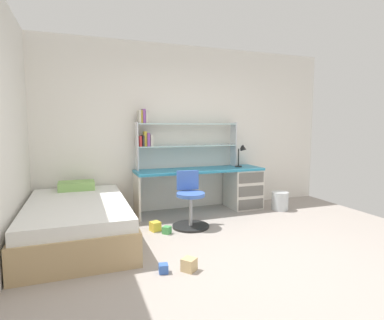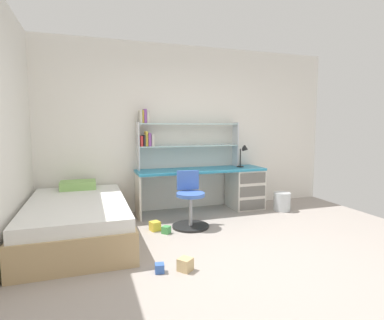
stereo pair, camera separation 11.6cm
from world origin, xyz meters
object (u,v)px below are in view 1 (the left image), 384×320
object	(u,v)px
bookshelf_hutch	(174,136)
desk_lamp	(243,152)
toy_block_yellow_3	(155,226)
desk	(231,185)
bed_platform	(77,221)
waste_bin	(280,201)
toy_block_green_0	(167,230)
swivel_chair	(190,205)
toy_block_natural_1	(189,265)
toy_block_blue_2	(163,268)

from	to	relation	value
bookshelf_hutch	desk_lamp	xyz separation A→B (m)	(1.19, -0.18, -0.29)
toy_block_yellow_3	desk	bearing A→B (deg)	25.03
bed_platform	waste_bin	size ratio (longest dim) A/B	6.69
waste_bin	toy_block_green_0	size ratio (longest dim) A/B	3.17
bookshelf_hutch	toy_block_yellow_3	xyz separation A→B (m)	(-0.54, -0.88, -1.20)
toy_block_green_0	toy_block_yellow_3	size ratio (longest dim) A/B	0.77
swivel_chair	desk_lamp	bearing A→B (deg)	29.50
waste_bin	toy_block_natural_1	xyz separation A→B (m)	(-2.21, -1.60, -0.09)
swivel_chair	toy_block_yellow_3	distance (m)	0.57
swivel_chair	toy_block_green_0	xyz separation A→B (m)	(-0.39, -0.17, -0.26)
bookshelf_hutch	swivel_chair	bearing A→B (deg)	-92.02
swivel_chair	toy_block_green_0	world-z (taller)	swivel_chair
swivel_chair	toy_block_natural_1	world-z (taller)	swivel_chair
toy_block_blue_2	bookshelf_hutch	bearing A→B (deg)	70.39
bed_platform	desk	bearing A→B (deg)	16.10
swivel_chair	toy_block_blue_2	xyz separation A→B (m)	(-0.72, -1.24, -0.27)
swivel_chair	toy_block_natural_1	bearing A→B (deg)	-110.20
toy_block_yellow_3	toy_block_natural_1	bearing A→B (deg)	-88.29
waste_bin	toy_block_yellow_3	size ratio (longest dim) A/B	2.45
desk	bed_platform	bearing A→B (deg)	-163.90
bookshelf_hutch	bed_platform	distance (m)	2.05
desk	swivel_chair	xyz separation A→B (m)	(-1.01, -0.70, -0.10)
waste_bin	toy_block_green_0	distance (m)	2.19
bed_platform	toy_block_blue_2	world-z (taller)	bed_platform
desk	toy_block_green_0	xyz separation A→B (m)	(-1.40, -0.87, -0.36)
swivel_chair	toy_block_yellow_3	size ratio (longest dim) A/B	6.26
desk_lamp	toy_block_blue_2	size ratio (longest dim) A/B	4.34
toy_block_green_0	toy_block_natural_1	world-z (taller)	toy_block_natural_1
bed_platform	toy_block_natural_1	bearing A→B (deg)	-50.71
bookshelf_hutch	toy_block_blue_2	bearing A→B (deg)	-109.61
waste_bin	toy_block_green_0	world-z (taller)	waste_bin
swivel_chair	toy_block_blue_2	distance (m)	1.46
waste_bin	swivel_chair	bearing A→B (deg)	-169.76
waste_bin	toy_block_natural_1	distance (m)	2.73
bed_platform	toy_block_green_0	xyz separation A→B (m)	(1.11, -0.15, -0.20)
toy_block_green_0	desk	bearing A→B (deg)	31.97
swivel_chair	waste_bin	distance (m)	1.78
desk	toy_block_natural_1	world-z (taller)	desk
swivel_chair	toy_block_blue_2	bearing A→B (deg)	-120.20
bookshelf_hutch	toy_block_natural_1	world-z (taller)	bookshelf_hutch
swivel_chair	waste_bin	size ratio (longest dim) A/B	2.55
desk	toy_block_green_0	world-z (taller)	desk
bookshelf_hutch	bed_platform	xyz separation A→B (m)	(-1.53, -0.90, -1.02)
desk	toy_block_green_0	distance (m)	1.69
bookshelf_hutch	bed_platform	size ratio (longest dim) A/B	0.84
swivel_chair	toy_block_yellow_3	bearing A→B (deg)	-179.10
bookshelf_hutch	toy_block_blue_2	world-z (taller)	bookshelf_hutch
toy_block_blue_2	desk_lamp	bearing A→B (deg)	44.85
desk	toy_block_yellow_3	distance (m)	1.71
swivel_chair	toy_block_green_0	distance (m)	0.50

